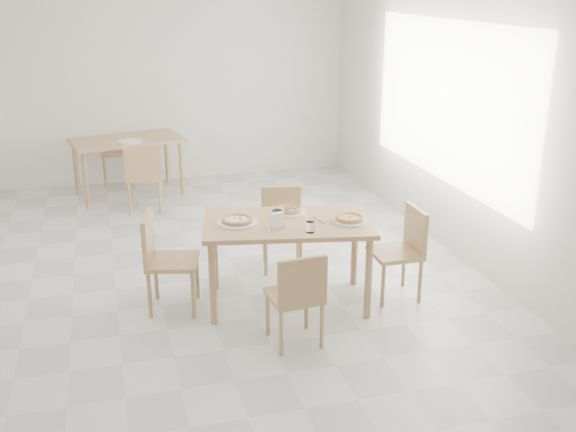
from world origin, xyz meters
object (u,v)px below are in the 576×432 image
object	(u,v)px
chair_back_n	(117,146)
pizza_mushroom	(237,220)
plate_pepperoni	(289,212)
second_table	(127,146)
tumbler_a	(310,227)
tumbler_b	(277,216)
pizza_margherita	(350,218)
napkin_holder	(277,221)
chair_north	(282,222)
plate_mushroom	(237,223)
chair_back_s	(144,173)
main_table	(288,231)
plate_empty	(130,142)
plate_margherita	(350,221)
chair_east	(404,246)
pizza_pepperoni	(289,209)
chair_west	(163,255)
chair_south	(298,293)

from	to	relation	value
chair_back_n	pizza_mushroom	bearing A→B (deg)	-76.35
plate_pepperoni	second_table	world-z (taller)	plate_pepperoni
pizza_mushroom	tumbler_a	size ratio (longest dim) A/B	3.88
pizza_mushroom	tumbler_b	size ratio (longest dim) A/B	3.27
pizza_margherita	tumbler_a	xyz separation A→B (m)	(-0.39, -0.15, 0.01)
napkin_holder	chair_north	bearing A→B (deg)	59.56
plate_mushroom	pizza_margherita	distance (m)	0.93
chair_north	plate_pepperoni	world-z (taller)	chair_north
tumbler_a	second_table	size ratio (longest dim) A/B	0.06
chair_north	pizza_mushroom	xyz separation A→B (m)	(-0.58, -0.74, 0.33)
chair_back_s	chair_back_n	world-z (taller)	chair_back_n
main_table	chair_north	xyz separation A→B (m)	(0.16, 0.80, -0.21)
plate_empty	napkin_holder	bearing A→B (deg)	-74.05
tumbler_a	plate_margherita	bearing A→B (deg)	21.29
napkin_holder	plate_empty	world-z (taller)	napkin_holder
chair_east	chair_north	bearing A→B (deg)	-136.66
plate_pepperoni	tumbler_b	distance (m)	0.26
plate_margherita	chair_back_s	xyz separation A→B (m)	(-1.50, 2.94, -0.28)
pizza_pepperoni	plate_mushroom	bearing A→B (deg)	-162.80
plate_pepperoni	second_table	distance (m)	3.54
main_table	tumbler_a	bearing A→B (deg)	-60.20
plate_pepperoni	plate_empty	world-z (taller)	same
pizza_margherita	chair_back_s	bearing A→B (deg)	117.02
plate_mushroom	tumbler_a	xyz separation A→B (m)	(0.52, -0.36, 0.04)
main_table	plate_mushroom	distance (m)	0.43
plate_mushroom	chair_west	bearing A→B (deg)	168.87
pizza_pepperoni	chair_west	bearing A→B (deg)	-178.53
main_table	pizza_margherita	world-z (taller)	pizza_margherita
pizza_mushroom	napkin_holder	world-z (taller)	napkin_holder
tumbler_a	plate_empty	bearing A→B (deg)	108.56
pizza_pepperoni	napkin_holder	size ratio (longest dim) A/B	2.31
tumbler_a	chair_back_n	xyz separation A→B (m)	(-1.35, 4.54, -0.29)
plate_empty	chair_back_n	bearing A→B (deg)	98.43
pizza_pepperoni	napkin_holder	bearing A→B (deg)	-119.43
plate_pepperoni	pizza_pepperoni	world-z (taller)	pizza_pepperoni
second_table	plate_empty	xyz separation A→B (m)	(0.03, -0.21, 0.10)
main_table	pizza_pepperoni	size ratio (longest dim) A/B	5.10
chair_south	pizza_margherita	world-z (taller)	pizza_margherita
pizza_pepperoni	chair_south	bearing A→B (deg)	-101.68
chair_north	plate_pepperoni	xyz separation A→B (m)	(-0.09, -0.59, 0.31)
plate_margherita	pizza_pepperoni	size ratio (longest dim) A/B	0.97
pizza_mushroom	pizza_pepperoni	bearing A→B (deg)	17.20
plate_mushroom	plate_empty	world-z (taller)	same
tumbler_b	second_table	bearing A→B (deg)	106.53
chair_east	plate_margherita	world-z (taller)	chair_east
pizza_pepperoni	chair_north	bearing A→B (deg)	80.98
main_table	plate_margherita	bearing A→B (deg)	-5.25
plate_mushroom	plate_pepperoni	world-z (taller)	same
pizza_margherita	napkin_holder	size ratio (longest dim) A/B	2.34
chair_north	pizza_pepperoni	bearing A→B (deg)	-87.43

